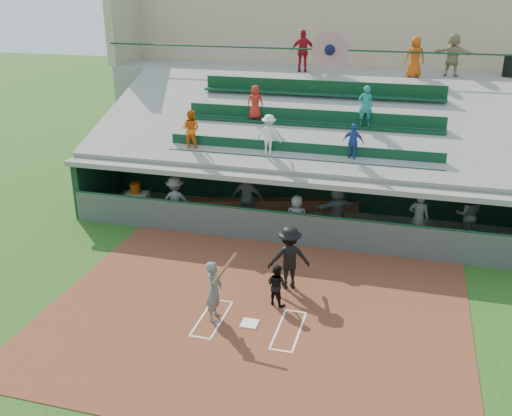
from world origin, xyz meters
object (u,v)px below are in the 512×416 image
(batter_at_plate, at_px, (214,290))
(water_cooler, at_px, (135,188))
(white_table, at_px, (138,202))
(home_plate, at_px, (250,323))
(trash_bin, at_px, (511,66))
(catcher, at_px, (276,285))

(batter_at_plate, bearing_deg, water_cooler, 130.51)
(white_table, distance_m, water_cooler, 0.56)
(home_plate, relative_size, white_table, 0.52)
(white_table, xyz_separation_m, trash_bin, (13.40, 7.09, 4.63))
(batter_at_plate, xyz_separation_m, catcher, (1.37, 1.12, -0.24))
(trash_bin, bearing_deg, batter_at_plate, -121.19)
(batter_at_plate, bearing_deg, catcher, 39.42)
(home_plate, bearing_deg, batter_at_plate, 178.93)
(batter_at_plate, xyz_separation_m, water_cooler, (-5.36, 6.27, 0.11))
(water_cooler, bearing_deg, white_table, 16.33)
(catcher, relative_size, water_cooler, 3.07)
(water_cooler, distance_m, trash_bin, 15.75)
(batter_at_plate, height_order, trash_bin, trash_bin)
(home_plate, bearing_deg, water_cooler, 135.06)
(catcher, bearing_deg, water_cooler, -16.87)
(batter_at_plate, distance_m, white_table, 8.24)
(home_plate, distance_m, trash_bin, 15.99)
(home_plate, bearing_deg, catcher, 69.64)
(batter_at_plate, relative_size, water_cooler, 5.10)
(water_cooler, height_order, trash_bin, trash_bin)
(catcher, xyz_separation_m, trash_bin, (6.73, 12.25, 4.42))
(home_plate, distance_m, catcher, 1.35)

